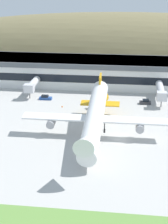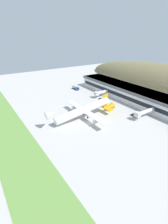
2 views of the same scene
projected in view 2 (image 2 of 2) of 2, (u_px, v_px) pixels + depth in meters
The scene contains 10 objects.
ground_plane at pixel (90, 123), 104.83m from camera, with size 335.26×335.26×0.00m, color #B7B5AF.
grass_strip_foreground at pixel (16, 147), 83.05m from camera, with size 301.73×19.87×0.08m, color #669342.
terminal_building at pixel (136, 94), 135.06m from camera, with size 119.21×19.78×10.27m.
jetway_0 at pixel (100, 93), 144.93m from camera, with size 3.38×13.17×5.43m.
jetway_1 at pixel (144, 112), 109.33m from camera, with size 3.38×16.33×5.43m.
cargo_airplane at pixel (84, 110), 107.56m from camera, with size 40.41×49.13×12.84m.
service_car_0 at pixel (134, 115), 113.22m from camera, with size 3.92×2.03×1.65m.
service_car_3 at pixel (101, 99), 139.94m from camera, with size 4.40×1.78×1.58m.
box_truck at pixel (76, 88), 165.26m from camera, with size 8.54×3.12×3.31m.
traffic_cone_0 at pixel (99, 104), 131.09m from camera, with size 0.52×0.52×0.58m.
Camera 2 is at (75.13, -54.04, 49.84)m, focal length 28.00 mm.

